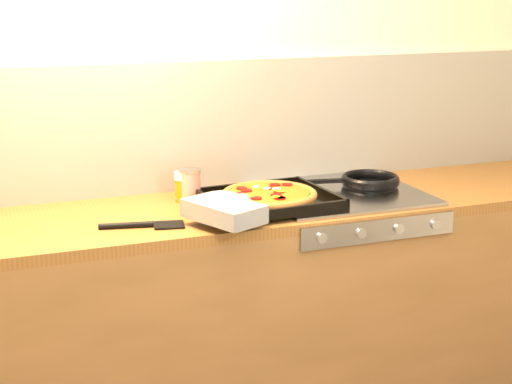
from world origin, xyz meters
name	(u,v)px	position (x,y,z in m)	size (l,w,h in m)	color
room_shell	(204,126)	(0.00, 1.39, 1.15)	(3.20, 3.20, 3.20)	white
counter_run	(229,321)	(0.00, 1.10, 0.45)	(3.20, 0.62, 0.90)	brown
stovetop	(340,194)	(0.45, 1.10, 0.91)	(0.60, 0.56, 0.02)	#97989C
pizza_on_tray	(256,200)	(0.07, 0.99, 0.95)	(0.59, 0.54, 0.07)	black
frying_pan	(369,181)	(0.59, 1.13, 0.94)	(0.39, 0.27, 0.04)	black
tomato_can	(190,186)	(-0.11, 1.22, 0.96)	(0.10, 0.10, 0.12)	#9B120C
juice_glass	(184,186)	(-0.13, 1.23, 0.96)	(0.08, 0.08, 0.11)	#C46E0B
wooden_spoon	(219,193)	(0.01, 1.25, 0.91)	(0.30, 0.07, 0.02)	#9B7141
black_spatula	(144,225)	(-0.34, 0.96, 0.91)	(0.29, 0.10, 0.02)	black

